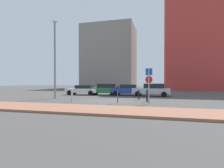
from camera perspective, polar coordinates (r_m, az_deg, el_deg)
ground_plane at (r=16.57m, az=-0.82°, el=-5.50°), size 120.00×120.00×0.00m
sidewalk_brick at (r=11.42m, az=-8.34°, el=-8.00°), size 40.00×3.29×0.14m
parked_car_white at (r=24.72m, az=-9.33°, el=-1.78°), size 4.49×2.02×1.33m
parked_car_green at (r=24.09m, az=-2.39°, el=-1.67°), size 4.52×2.15×1.51m
parked_car_blue at (r=23.14m, az=5.04°, el=-1.83°), size 4.09×1.95×1.44m
parked_car_silver at (r=22.49m, az=12.70°, el=-1.78°), size 4.60×2.04×1.56m
parking_sign_post at (r=14.58m, az=11.75°, el=0.82°), size 0.59×0.18×2.90m
parking_meter at (r=14.95m, az=1.80°, el=-2.62°), size 0.18×0.14×1.43m
street_lamp at (r=20.07m, az=-17.87°, el=9.40°), size 0.70×0.36×8.38m
traffic_bollard_near at (r=18.31m, az=8.61°, el=-3.40°), size 0.14×0.14×0.96m
traffic_bollard_mid at (r=16.14m, az=11.18°, el=-3.75°), size 0.14×0.14×1.08m
traffic_bollard_far at (r=16.40m, az=-12.76°, el=-3.76°), size 0.16×0.16×1.04m
building_colorful_midrise at (r=46.55m, az=26.45°, el=13.76°), size 15.43×12.57×24.65m
building_under_construction at (r=50.86m, az=-0.71°, el=8.45°), size 13.92×11.04×17.18m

